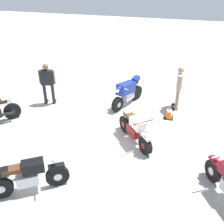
% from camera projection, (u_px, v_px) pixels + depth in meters
% --- Properties ---
extents(ground_plane, '(40.00, 40.00, 0.00)m').
position_uv_depth(ground_plane, '(88.00, 140.00, 9.20)').
color(ground_plane, '#ADAAA3').
extents(motorcycle_cream_vintage, '(1.34, 1.62, 1.07)m').
position_uv_depth(motorcycle_cream_vintage, '(135.00, 129.00, 8.91)').
color(motorcycle_cream_vintage, black).
rests_on(motorcycle_cream_vintage, ground).
extents(motorcycle_black_cruiser, '(1.86, 1.17, 1.09)m').
position_uv_depth(motorcycle_black_cruiser, '(28.00, 176.00, 7.00)').
color(motorcycle_black_cruiser, black).
rests_on(motorcycle_black_cruiser, ground).
extents(motorcycle_blue_sportbike, '(1.03, 1.85, 1.14)m').
position_uv_depth(motorcycle_blue_sportbike, '(127.00, 92.00, 11.03)').
color(motorcycle_blue_sportbike, black).
rests_on(motorcycle_blue_sportbike, ground).
extents(person_in_white_shirt, '(0.32, 0.68, 1.77)m').
position_uv_depth(person_in_white_shirt, '(179.00, 85.00, 10.58)').
color(person_in_white_shirt, gray).
rests_on(person_in_white_shirt, ground).
extents(person_in_black_shirt, '(0.68, 0.37, 1.75)m').
position_uv_depth(person_in_black_shirt, '(47.00, 81.00, 10.92)').
color(person_in_black_shirt, '#262628').
rests_on(person_in_black_shirt, ground).
extents(traffic_cone, '(0.36, 0.36, 0.53)m').
position_uv_depth(traffic_cone, '(169.00, 112.00, 10.30)').
color(traffic_cone, black).
rests_on(traffic_cone, ground).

